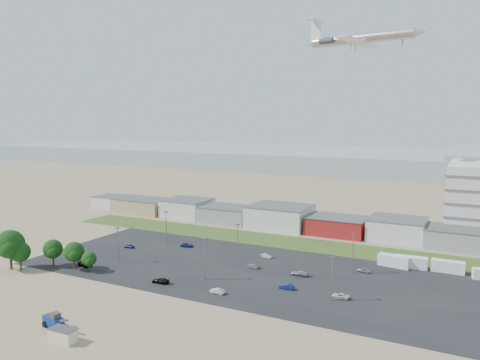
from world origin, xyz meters
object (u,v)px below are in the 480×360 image
Objects in this scene: tree_far_left at (10,247)px; parked_car_3 at (161,281)px; portable_shed at (63,335)px; parked_car_13 at (217,291)px; parked_car_8 at (364,270)px; airliner at (362,39)px; parked_car_9 at (187,245)px; telehandler at (53,320)px; parked_car_10 at (85,264)px; parked_car_5 at (129,246)px; parked_car_12 at (299,273)px; parked_car_1 at (287,287)px; box_trailer_a at (394,261)px; parked_car_0 at (340,296)px; parked_car_11 at (266,256)px; parked_car_7 at (253,266)px.

parked_car_3 is at bearing 12.73° from tree_far_left.
parked_car_13 is at bearing 66.55° from portable_shed.
parked_car_13 is at bearing 146.86° from parked_car_8.
airliner reaches higher than parked_car_9.
parked_car_13 is (19.18, 30.01, -1.00)m from telehandler.
parked_car_5 is at bearing 7.57° from parked_car_10.
parked_car_9 is at bearing -106.64° from parked_car_12.
tree_far_left reaches higher than parked_car_1.
box_trailer_a reaches higher than parked_car_0.
parked_car_5 is at bearing 65.77° from tree_far_left.
parked_car_11 is (41.01, 30.10, -0.11)m from parked_car_10.
parked_car_7 is (-33.65, -18.74, -1.02)m from box_trailer_a.
parked_car_8 is 40.88m from parked_car_13.
telehandler is 1.87× the size of parked_car_9.
parked_car_10 reaches higher than parked_car_8.
telehandler is 141.34m from airliner.
parked_car_9 is at bearing -114.46° from airliner.
portable_shed is 1.36× the size of parked_car_1.
parked_car_11 is at bearing -127.03° from parked_car_0.
portable_shed reaches higher than parked_car_3.
parked_car_7 is 0.75× the size of parked_car_12.
parked_car_7 is (-13.92, 10.75, -0.06)m from parked_car_1.
tree_far_left is at bearing -28.53° from parked_car_5.
tree_far_left is at bearing 165.41° from telehandler.
portable_shed is at bearing -91.73° from airliner.
box_trailer_a is 2.02× the size of parked_car_9.
parked_car_12 is 24.01m from parked_car_13.
telehandler is 2.30× the size of parked_car_7.
parked_car_10 is (-75.42, -38.46, -0.91)m from box_trailer_a.
parked_car_8 is at bearing -65.66° from airliner.
parked_car_7 is (57.36, 30.66, -5.55)m from tree_far_left.
airliner is 12.75× the size of parked_car_1.
airliner is (68.71, 99.98, 63.90)m from tree_far_left.
airliner is 112.05m from parked_car_5.
portable_shed is 1.52× the size of parked_car_7.
parked_car_5 is (-28.20, 21.59, -0.09)m from parked_car_3.
parked_car_8 is (16.21, -59.23, -69.41)m from airliner.
parked_car_0 is at bearing -93.97° from box_trailer_a.
tree_far_left is 59.14m from parked_car_13.
parked_car_13 is at bearing 9.73° from tree_far_left.
parked_car_3 is at bearing -56.56° from parked_car_12.
parked_car_0 is 1.09× the size of parked_car_13.
box_trailer_a is 84.66m from parked_car_10.
tree_far_left reaches higher than parked_car_3.
parked_car_7 is 1.01× the size of parked_car_11.
airliner is 10.59× the size of parked_car_12.
parked_car_1 is at bearing 106.60° from parked_car_3.
parked_car_13 is at bearing -53.63° from parked_car_1.
portable_shed is 1.14× the size of parked_car_3.
parked_car_10 is at bearing 147.13° from parked_car_9.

